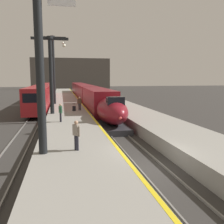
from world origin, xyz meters
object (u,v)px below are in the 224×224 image
object	(u,v)px
station_column_far	(53,64)
rolling_suitcase	(74,108)
highspeed_train_main	(86,94)
station_column_mid	(51,67)
station_column_near	(40,41)
passenger_near_edge	(80,102)
passenger_mid_platform	(60,111)
regional_train_adjacent	(44,94)
passenger_far_waiting	(76,133)

from	to	relation	value
station_column_far	rolling_suitcase	bearing A→B (deg)	-74.20
highspeed_train_main	rolling_suitcase	size ratio (longest dim) A/B	58.19
station_column_mid	rolling_suitcase	distance (m)	5.73
rolling_suitcase	highspeed_train_main	bearing A→B (deg)	79.31
highspeed_train_main	station_column_near	distance (m)	35.26
passenger_near_edge	rolling_suitcase	distance (m)	1.11
station_column_mid	station_column_far	xyz separation A→B (m)	(0.00, 10.63, 0.94)
station_column_mid	station_column_far	world-z (taller)	station_column_far
passenger_near_edge	station_column_far	bearing A→B (deg)	111.06
highspeed_train_main	station_column_far	world-z (taller)	station_column_far
station_column_mid	passenger_mid_platform	distance (m)	6.98
station_column_near	passenger_near_edge	world-z (taller)	station_column_near
regional_train_adjacent	station_column_near	xyz separation A→B (m)	(2.25, -34.15, 4.81)
station_column_near	station_column_mid	bearing A→B (deg)	90.21
passenger_mid_platform	passenger_near_edge	bearing A→B (deg)	73.22
station_column_near	passenger_far_waiting	xyz separation A→B (m)	(1.74, 0.20, -4.90)
rolling_suitcase	station_column_near	bearing A→B (deg)	-98.50
station_column_mid	rolling_suitcase	bearing A→B (deg)	33.55
passenger_far_waiting	passenger_near_edge	bearing A→B (deg)	85.09
regional_train_adjacent	station_column_mid	size ratio (longest dim) A/B	4.30
passenger_mid_platform	station_column_near	bearing A→B (deg)	-95.32
station_column_near	rolling_suitcase	bearing A→B (deg)	81.50
station_column_far	rolling_suitcase	distance (m)	10.96
station_column_far	passenger_near_edge	size ratio (longest dim) A/B	6.08
passenger_near_edge	passenger_far_waiting	size ratio (longest dim) A/B	1.00
highspeed_train_main	rolling_suitcase	world-z (taller)	highspeed_train_main
passenger_mid_platform	passenger_far_waiting	bearing A→B (deg)	-84.57
passenger_far_waiting	passenger_mid_platform	bearing A→B (deg)	95.43
regional_train_adjacent	passenger_far_waiting	size ratio (longest dim) A/B	21.66
station_column_near	station_column_far	world-z (taller)	station_column_far
highspeed_train_main	station_column_near	bearing A→B (deg)	-99.64
regional_train_adjacent	passenger_near_edge	world-z (taller)	regional_train_adjacent
station_column_near	rolling_suitcase	world-z (taller)	station_column_near
station_column_far	passenger_mid_platform	distance (m)	16.96
regional_train_adjacent	passenger_mid_platform	bearing A→B (deg)	-82.81
regional_train_adjacent	passenger_far_waiting	world-z (taller)	regional_train_adjacent
highspeed_train_main	station_column_far	distance (m)	11.87
highspeed_train_main	station_column_far	xyz separation A→B (m)	(-5.90, -8.90, 5.20)
passenger_far_waiting	rolling_suitcase	xyz separation A→B (m)	(0.73, 16.37, -0.69)
station_column_far	regional_train_adjacent	bearing A→B (deg)	104.30
highspeed_train_main	station_column_mid	size ratio (longest dim) A/B	6.71
passenger_near_edge	passenger_far_waiting	distance (m)	16.94
station_column_far	passenger_mid_platform	world-z (taller)	station_column_far
regional_train_adjacent	station_column_near	size ratio (longest dim) A/B	3.78
highspeed_train_main	passenger_near_edge	xyz separation A→B (m)	(-2.65, -17.34, 0.09)
station_column_near	passenger_far_waiting	distance (m)	5.21
station_column_near	rolling_suitcase	xyz separation A→B (m)	(2.48, 16.57, -5.59)
highspeed_train_main	passenger_mid_platform	xyz separation A→B (m)	(-4.97, -25.04, 0.09)
station_column_near	passenger_mid_platform	world-z (taller)	station_column_near
station_column_near	passenger_far_waiting	world-z (taller)	station_column_near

